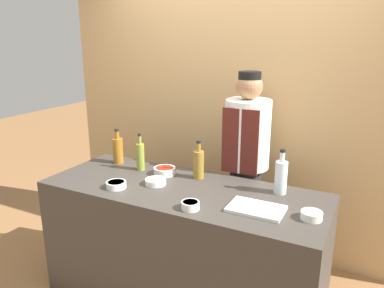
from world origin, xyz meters
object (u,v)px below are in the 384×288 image
Objects in this scene: sauce_bowl_yellow at (156,181)px; sauce_bowl_red at (165,171)px; bottle_clear at (281,176)px; cutting_board at (256,209)px; sauce_bowl_orange at (312,215)px; bottle_amber at (118,150)px; chef_center at (246,169)px; bottle_oil at (140,156)px; bottle_vinegar at (199,164)px; sauce_bowl_green at (116,184)px; sauce_bowl_white at (190,205)px.

sauce_bowl_red is at bearing 103.15° from sauce_bowl_yellow.
sauce_bowl_yellow is 0.87m from bottle_clear.
sauce_bowl_orange is at bearing 6.11° from cutting_board.
bottle_amber is 1.06m from chef_center.
sauce_bowl_yellow is at bearing -37.43° from bottle_oil.
bottle_vinegar is 0.45m from chef_center.
bottle_amber is at bearing 173.32° from sauce_bowl_red.
sauce_bowl_orange is at bearing -46.18° from chef_center.
chef_center is (-0.36, 0.36, -0.12)m from bottle_clear.
chef_center is (0.51, 0.40, -0.03)m from sauce_bowl_red.
cutting_board is 1.13× the size of bottle_oil.
bottle_amber is 1.36m from bottle_clear.
sauce_bowl_green is at bearing -139.98° from sauce_bowl_yellow.
bottle_clear is at bearing 79.06° from cutting_board.
sauce_bowl_green is 0.28m from sauce_bowl_yellow.
sauce_bowl_green is at bearing -134.81° from bottle_vinegar.
sauce_bowl_white is at bearing -163.69° from sauce_bowl_orange.
chef_center reaches higher than bottle_amber.
sauce_bowl_red is at bearing -6.68° from bottle_amber.
sauce_bowl_green is 0.48× the size of bottle_amber.
sauce_bowl_red reaches higher than sauce_bowl_orange.
bottle_vinegar is (0.26, 0.05, 0.08)m from sauce_bowl_red.
chef_center reaches higher than sauce_bowl_green.
chef_center is at bearing 19.29° from bottle_amber.
bottle_clear is (0.61, -0.00, 0.01)m from bottle_vinegar.
sauce_bowl_orange reaches higher than cutting_board.
cutting_board is 1.15× the size of bottle_amber.
sauce_bowl_orange is 0.32m from cutting_board.
bottle_oil is 1.09m from bottle_clear.
bottle_clear reaches higher than sauce_bowl_red.
sauce_bowl_yellow is 0.51× the size of bottle_oil.
bottle_amber reaches higher than sauce_bowl_white.
cutting_board is at bearing -173.89° from sauce_bowl_orange.
sauce_bowl_green is at bearing 174.24° from sauce_bowl_white.
bottle_amber is 0.17× the size of chef_center.
bottle_amber reaches higher than sauce_bowl_orange.
cutting_board is (-0.32, -0.03, -0.02)m from sauce_bowl_orange.
chef_center is at bearing 133.82° from sauce_bowl_orange.
bottle_oil reaches higher than sauce_bowl_green.
sauce_bowl_red is at bearing 161.18° from cutting_board.
sauce_bowl_white is 0.40× the size of bottle_vinegar.
sauce_bowl_orange is at bearing -48.49° from bottle_clear.
bottle_clear is at bearing -44.43° from chef_center.
sauce_bowl_white is 0.81m from bottle_oil.
bottle_oil is at bearing -174.23° from bottle_vinegar.
bottle_clear reaches higher than bottle_oil.
sauce_bowl_red reaches higher than sauce_bowl_yellow.
cutting_board is at bearing -14.44° from bottle_amber.
cutting_board is 1.07m from bottle_oil.
bottle_vinegar reaches higher than sauce_bowl_white.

